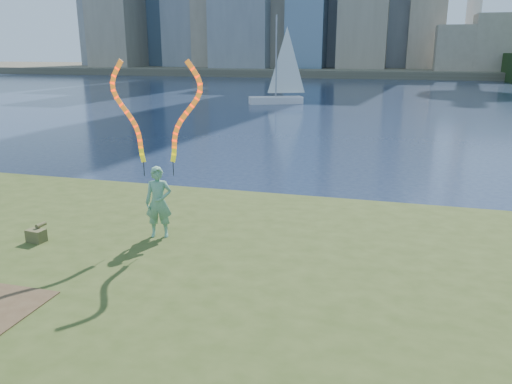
% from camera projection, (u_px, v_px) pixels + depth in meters
% --- Properties ---
extents(ground, '(320.00, 320.00, 0.00)m').
position_uv_depth(ground, '(147.00, 294.00, 9.63)').
color(ground, '#1A2843').
rests_on(ground, ground).
extents(grassy_knoll, '(20.00, 18.00, 0.80)m').
position_uv_depth(grassy_knoll, '(73.00, 344.00, 7.41)').
color(grassy_knoll, '#364518').
rests_on(grassy_knoll, ground).
extents(far_shore, '(320.00, 40.00, 1.20)m').
position_uv_depth(far_shore, '(373.00, 70.00, 97.55)').
color(far_shore, '#514C3B').
rests_on(far_shore, ground).
extents(woman_with_ribbons, '(1.92, 0.64, 3.89)m').
position_uv_depth(woman_with_ribbons, '(157.00, 169.00, 10.05)').
color(woman_with_ribbons, '#1E7D4A').
rests_on(woman_with_ribbons, grassy_knoll).
extents(canvas_bag, '(0.38, 0.43, 0.34)m').
position_uv_depth(canvas_bag, '(37.00, 235.00, 10.09)').
color(canvas_bag, brown).
rests_on(canvas_bag, grassy_knoll).
extents(sailboat, '(4.79, 3.17, 7.38)m').
position_uv_depth(sailboat, '(279.00, 89.00, 43.13)').
color(sailboat, silver).
rests_on(sailboat, ground).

